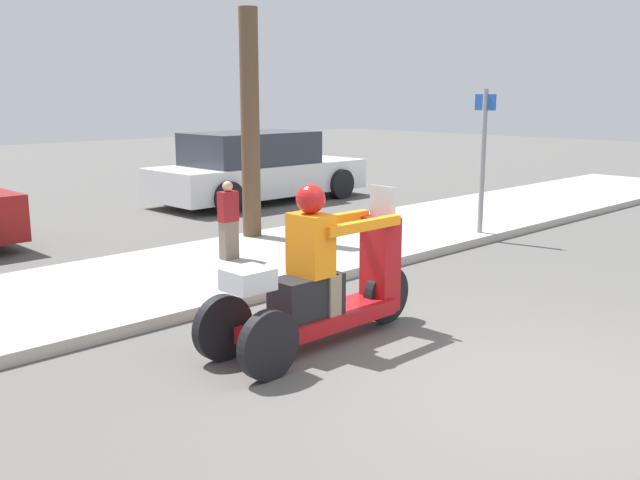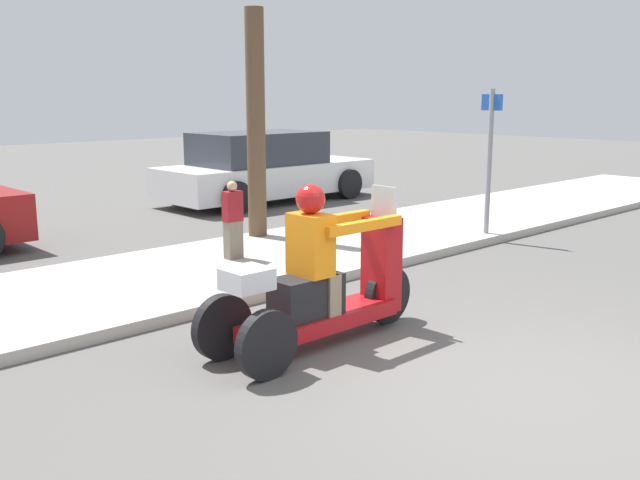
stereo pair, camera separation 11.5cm
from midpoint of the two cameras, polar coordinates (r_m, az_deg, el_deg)
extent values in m
plane|color=#565451|center=(5.83, 16.02, -11.49)|extent=(60.00, 60.00, 0.00)
cube|color=#B2ADA3|center=(8.92, -10.15, -2.75)|extent=(28.00, 2.80, 0.12)
cylinder|color=black|center=(7.13, 5.89, -4.38)|extent=(0.57, 0.10, 0.57)
cylinder|color=black|center=(5.73, -3.70, -8.37)|extent=(0.57, 0.10, 0.57)
cylinder|color=black|center=(6.19, -7.28, -6.93)|extent=(0.57, 0.10, 0.57)
cube|color=#AD1419|center=(6.51, 0.51, -6.42)|extent=(1.64, 0.42, 0.14)
cube|color=black|center=(6.32, -0.56, -4.52)|extent=(0.66, 0.33, 0.37)
cube|color=#AD1419|center=(6.97, 5.40, -1.92)|extent=(0.24, 0.33, 0.92)
cube|color=silver|center=(6.87, 5.61, 3.07)|extent=(0.03, 0.30, 0.30)
cube|color=silver|center=(5.84, -5.31, -3.13)|extent=(0.36, 0.33, 0.18)
cube|color=orange|center=(6.25, -0.23, -0.37)|extent=(0.26, 0.38, 0.55)
sphere|color=red|center=(6.17, -0.24, 3.31)|extent=(0.26, 0.26, 0.26)
cube|color=gray|center=(6.36, 1.37, -4.43)|extent=(0.14, 0.14, 0.37)
cube|color=gray|center=(6.53, -0.11, -4.00)|extent=(0.14, 0.14, 0.37)
cube|color=orange|center=(6.41, 4.05, 1.16)|extent=(0.93, 0.09, 0.09)
cube|color=orange|center=(6.68, 1.53, 1.61)|extent=(0.93, 0.09, 0.09)
cube|color=#726656|center=(9.38, -6.60, 0.01)|extent=(0.22, 0.15, 0.50)
cube|color=maroon|center=(9.31, -6.66, 2.69)|extent=(0.25, 0.15, 0.39)
sphere|color=tan|center=(9.27, -6.70, 4.31)|extent=(0.13, 0.13, 0.13)
cube|color=silver|center=(15.19, -4.00, 4.96)|extent=(4.71, 1.80, 0.63)
cube|color=#2D333D|center=(14.99, -4.73, 7.34)|extent=(2.59, 1.62, 0.66)
cylinder|color=black|center=(15.58, 2.50, 4.51)|extent=(0.64, 0.22, 0.64)
cylinder|color=black|center=(16.88, -1.89, 5.06)|extent=(0.64, 0.22, 0.64)
cylinder|color=black|center=(13.58, -6.59, 3.39)|extent=(0.64, 0.22, 0.64)
cylinder|color=black|center=(15.05, -10.70, 4.07)|extent=(0.64, 0.22, 0.64)
cylinder|color=brown|center=(10.75, -4.84, 9.18)|extent=(0.28, 0.28, 3.35)
cylinder|color=gray|center=(11.24, 13.67, 6.06)|extent=(0.08, 0.08, 2.20)
cube|color=#1E51AD|center=(11.19, 13.89, 10.65)|extent=(0.02, 0.36, 0.24)
camera|label=1|loc=(0.06, -89.48, 0.11)|focal=40.00mm
camera|label=2|loc=(0.06, 90.52, -0.11)|focal=40.00mm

